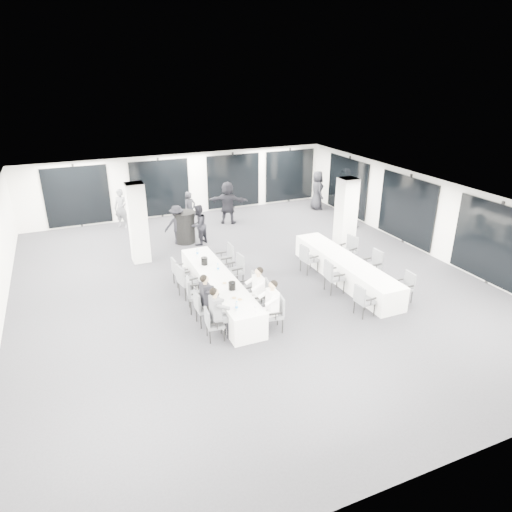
% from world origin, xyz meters
% --- Properties ---
extents(room, '(14.04, 16.04, 2.84)m').
position_xyz_m(room, '(0.89, 1.11, 1.39)').
color(room, '#26262B').
rests_on(room, ground).
extents(column_left, '(0.60, 0.60, 2.80)m').
position_xyz_m(column_left, '(-2.80, 3.20, 1.40)').
color(column_left, silver).
rests_on(column_left, floor).
extents(column_right, '(0.60, 0.60, 2.80)m').
position_xyz_m(column_right, '(4.20, 1.00, 1.40)').
color(column_right, silver).
rests_on(column_right, floor).
extents(banquet_table_main, '(0.90, 5.00, 0.75)m').
position_xyz_m(banquet_table_main, '(-1.24, -0.73, 0.38)').
color(banquet_table_main, white).
rests_on(banquet_table_main, floor).
extents(banquet_table_side, '(0.90, 5.00, 0.75)m').
position_xyz_m(banquet_table_side, '(2.93, -1.00, 0.38)').
color(banquet_table_side, white).
rests_on(banquet_table_side, floor).
extents(cocktail_table, '(0.89, 0.89, 1.23)m').
position_xyz_m(cocktail_table, '(-0.88, 4.35, 0.62)').
color(cocktail_table, black).
rests_on(cocktail_table, floor).
extents(chair_main_left_near, '(0.47, 0.52, 0.86)m').
position_xyz_m(chair_main_left_near, '(-2.06, -2.64, 0.49)').
color(chair_main_left_near, '#56595E').
rests_on(chair_main_left_near, floor).
extents(chair_main_left_second, '(0.49, 0.55, 0.96)m').
position_xyz_m(chair_main_left_second, '(-2.07, -1.84, 0.55)').
color(chair_main_left_second, '#56595E').
rests_on(chair_main_left_second, floor).
extents(chair_main_left_mid, '(0.59, 0.63, 1.02)m').
position_xyz_m(chair_main_left_mid, '(-2.07, -1.05, 0.58)').
color(chair_main_left_mid, '#56595E').
rests_on(chair_main_left_mid, floor).
extents(chair_main_left_fourth, '(0.60, 0.64, 1.03)m').
position_xyz_m(chair_main_left_fourth, '(-2.07, -0.16, 0.59)').
color(chair_main_left_fourth, '#56595E').
rests_on(chair_main_left_fourth, floor).
extents(chair_main_left_far, '(0.48, 0.53, 0.91)m').
position_xyz_m(chair_main_left_far, '(-2.07, 0.73, 0.52)').
color(chair_main_left_far, '#56595E').
rests_on(chair_main_left_far, floor).
extents(chair_main_right_near, '(0.55, 0.59, 0.96)m').
position_xyz_m(chair_main_right_near, '(-0.40, -2.86, 0.55)').
color(chair_main_right_near, '#56595E').
rests_on(chair_main_right_near, floor).
extents(chair_main_right_second, '(0.59, 0.63, 1.01)m').
position_xyz_m(chair_main_right_second, '(-0.40, -1.98, 0.58)').
color(chair_main_right_second, '#56595E').
rests_on(chair_main_right_second, floor).
extents(chair_main_right_mid, '(0.46, 0.51, 0.89)m').
position_xyz_m(chair_main_right_mid, '(-0.41, -1.17, 0.51)').
color(chair_main_right_mid, '#56595E').
rests_on(chair_main_right_mid, floor).
extents(chair_main_right_fourth, '(0.55, 0.60, 1.01)m').
position_xyz_m(chair_main_right_fourth, '(-0.40, 0.02, 0.58)').
color(chair_main_right_fourth, '#56595E').
rests_on(chair_main_right_fourth, floor).
extents(chair_main_right_far, '(0.53, 0.59, 1.03)m').
position_xyz_m(chair_main_right_far, '(-0.40, 0.93, 0.59)').
color(chair_main_right_far, '#56595E').
rests_on(chair_main_right_far, floor).
extents(chair_side_left_near, '(0.49, 0.54, 0.92)m').
position_xyz_m(chair_side_left_near, '(2.10, -3.13, 0.52)').
color(chair_side_left_near, '#56595E').
rests_on(chair_side_left_near, floor).
extents(chair_side_left_mid, '(0.55, 0.60, 1.02)m').
position_xyz_m(chair_side_left_mid, '(2.09, -1.58, 0.58)').
color(chair_side_left_mid, '#56595E').
rests_on(chair_side_left_mid, floor).
extents(chair_side_left_far, '(0.54, 0.59, 0.98)m').
position_xyz_m(chair_side_left_far, '(2.10, -0.03, 0.56)').
color(chair_side_left_far, '#56595E').
rests_on(chair_side_left_far, floor).
extents(chair_side_right_near, '(0.46, 0.52, 0.90)m').
position_xyz_m(chair_side_right_near, '(3.76, -2.90, 0.51)').
color(chair_side_right_near, '#56595E').
rests_on(chair_side_right_near, floor).
extents(chair_side_right_mid, '(0.52, 0.58, 1.00)m').
position_xyz_m(chair_side_right_mid, '(3.77, -1.35, 0.57)').
color(chair_side_right_mid, '#56595E').
rests_on(chair_side_right_mid, floor).
extents(chair_side_right_far, '(0.61, 0.64, 1.02)m').
position_xyz_m(chair_side_right_far, '(3.77, 0.03, 0.58)').
color(chair_side_right_far, '#56595E').
rests_on(chair_side_right_far, floor).
extents(seated_guest_a, '(0.50, 0.38, 1.44)m').
position_xyz_m(seated_guest_a, '(-1.90, -2.65, 0.81)').
color(seated_guest_a, '#56585D').
rests_on(seated_guest_a, floor).
extents(seated_guest_b, '(0.50, 0.38, 1.44)m').
position_xyz_m(seated_guest_b, '(-1.90, -1.84, 0.81)').
color(seated_guest_b, black).
rests_on(seated_guest_b, floor).
extents(seated_guest_c, '(0.50, 0.38, 1.44)m').
position_xyz_m(seated_guest_c, '(-0.57, -2.85, 0.81)').
color(seated_guest_c, white).
rests_on(seated_guest_c, floor).
extents(seated_guest_d, '(0.50, 0.38, 1.44)m').
position_xyz_m(seated_guest_d, '(-0.57, -1.96, 0.81)').
color(seated_guest_d, white).
rests_on(seated_guest_d, floor).
extents(standing_guest_a, '(0.81, 0.74, 1.79)m').
position_xyz_m(standing_guest_a, '(-0.22, 5.93, 0.89)').
color(standing_guest_a, black).
rests_on(standing_guest_a, floor).
extents(standing_guest_b, '(0.99, 0.95, 1.78)m').
position_xyz_m(standing_guest_b, '(-0.45, 3.94, 0.89)').
color(standing_guest_b, black).
rests_on(standing_guest_b, floor).
extents(standing_guest_c, '(1.19, 0.74, 1.72)m').
position_xyz_m(standing_guest_c, '(-1.17, 4.35, 0.86)').
color(standing_guest_c, black).
rests_on(standing_guest_c, floor).
extents(standing_guest_e, '(0.76, 1.09, 2.08)m').
position_xyz_m(standing_guest_e, '(6.14, 6.29, 1.04)').
color(standing_guest_e, black).
rests_on(standing_guest_e, floor).
extents(standing_guest_f, '(2.05, 1.59, 2.11)m').
position_xyz_m(standing_guest_f, '(1.47, 5.91, 1.05)').
color(standing_guest_f, black).
rests_on(standing_guest_f, floor).
extents(standing_guest_g, '(0.88, 0.84, 1.87)m').
position_xyz_m(standing_guest_g, '(-2.87, 7.20, 0.94)').
color(standing_guest_g, '#56585D').
rests_on(standing_guest_g, floor).
extents(standing_guest_h, '(0.79, 0.95, 1.70)m').
position_xyz_m(standing_guest_h, '(6.20, 3.41, 0.85)').
color(standing_guest_h, black).
rests_on(standing_guest_h, floor).
extents(ice_bucket_near, '(0.20, 0.20, 0.23)m').
position_xyz_m(ice_bucket_near, '(-1.15, -1.63, 0.86)').
color(ice_bucket_near, black).
rests_on(ice_bucket_near, banquet_table_main).
extents(ice_bucket_far, '(0.21, 0.21, 0.23)m').
position_xyz_m(ice_bucket_far, '(-1.33, 0.30, 0.87)').
color(ice_bucket_far, black).
rests_on(ice_bucket_far, banquet_table_main).
extents(water_bottle_a, '(0.07, 0.07, 0.23)m').
position_xyz_m(water_bottle_a, '(-1.44, -2.74, 0.87)').
color(water_bottle_a, silver).
rests_on(water_bottle_a, banquet_table_main).
extents(water_bottle_b, '(0.07, 0.07, 0.23)m').
position_xyz_m(water_bottle_b, '(-1.10, -0.31, 0.86)').
color(water_bottle_b, silver).
rests_on(water_bottle_b, banquet_table_main).
extents(water_bottle_c, '(0.07, 0.07, 0.22)m').
position_xyz_m(water_bottle_c, '(-1.32, 1.11, 0.86)').
color(water_bottle_c, silver).
rests_on(water_bottle_c, banquet_table_main).
extents(plate_a, '(0.20, 0.20, 0.03)m').
position_xyz_m(plate_a, '(-1.28, -2.13, 0.76)').
color(plate_a, white).
rests_on(plate_a, banquet_table_main).
extents(plate_b, '(0.20, 0.20, 0.03)m').
position_xyz_m(plate_b, '(-1.17, -2.27, 0.76)').
color(plate_b, white).
rests_on(plate_b, banquet_table_main).
extents(plate_c, '(0.19, 0.19, 0.03)m').
position_xyz_m(plate_c, '(-1.21, -1.19, 0.76)').
color(plate_c, white).
rests_on(plate_c, banquet_table_main).
extents(wine_glass, '(0.07, 0.07, 0.19)m').
position_xyz_m(wine_glass, '(-1.05, -3.02, 0.89)').
color(wine_glass, silver).
rests_on(wine_glass, banquet_table_main).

